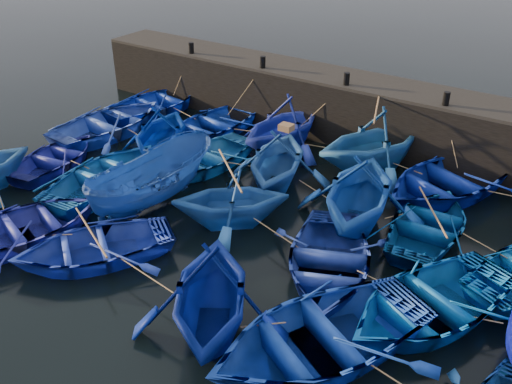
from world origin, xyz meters
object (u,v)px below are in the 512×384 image
Objects in this scene: boat_8 at (203,157)px; boat_13 at (56,157)px; wooden_crate at (286,127)px; boat_0 at (157,103)px.

boat_8 reaches higher than boat_13.
boat_8 is at bearing -156.58° from boat_13.
wooden_crate is at bearing -167.02° from boat_13.
boat_0 reaches higher than boat_8.
boat_0 is 1.12× the size of boat_8.
boat_13 is at bearing 105.09° from boat_0.
wooden_crate is (8.21, 3.51, 1.99)m from boat_13.
boat_13 is (0.66, -6.38, -0.10)m from boat_0.
boat_8 is 3.99m from wooden_crate.
boat_8 is at bearing 158.32° from boat_0.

